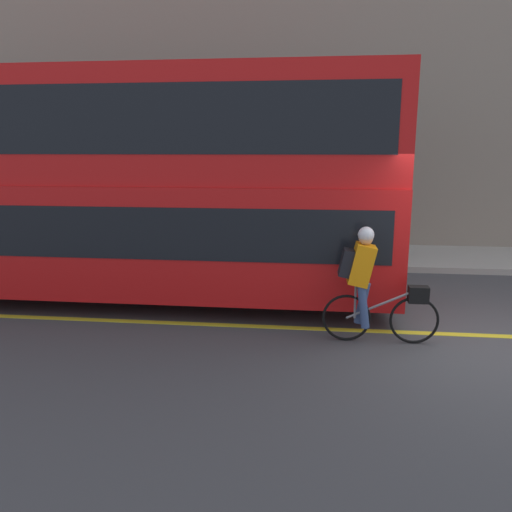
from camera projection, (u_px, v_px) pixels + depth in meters
The scene contains 8 objects.
ground_plane at pixel (482, 343), 6.73m from camera, with size 80.00×80.00×0.00m, color #424244.
road_center_line at pixel (475, 335), 7.01m from camera, with size 50.00×0.14×0.01m, color yellow.
sidewalk_curb at pixel (411, 257), 11.69m from camera, with size 60.00×2.52×0.13m.
building_facade at pixel (410, 92), 12.25m from camera, with size 60.00×0.30×7.82m.
bus at pixel (69, 179), 8.41m from camera, with size 10.83×2.44×3.74m.
cyclist_on_bike at pixel (369, 281), 6.61m from camera, with size 1.54×0.32×1.58m.
trash_bin at pixel (384, 238), 11.54m from camera, with size 0.48×0.48×0.83m.
street_sign_post at pixel (340, 201), 11.48m from camera, with size 0.36×0.09×2.21m.
Camera 1 is at (-2.30, -6.63, 2.58)m, focal length 35.00 mm.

